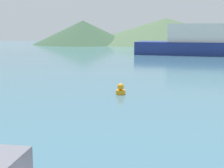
{
  "coord_description": "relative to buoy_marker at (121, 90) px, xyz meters",
  "views": [
    {
      "loc": [
        1.36,
        -2.43,
        4.04
      ],
      "look_at": [
        -0.73,
        14.0,
        1.2
      ],
      "focal_mm": 50.0,
      "sensor_mm": 36.0,
      "label": 1
    }
  ],
  "objects": [
    {
      "name": "hill_west",
      "position": [
        -18.82,
        74.09,
        3.25
      ],
      "size": [
        30.1,
        30.1,
        7.09
      ],
      "color": "#38563D",
      "rests_on": "ground_plane"
    },
    {
      "name": "buoy_marker",
      "position": [
        0.0,
        0.0,
        0.0
      ],
      "size": [
        0.62,
        0.62,
        0.71
      ],
      "color": "orange",
      "rests_on": "ground_plane"
    },
    {
      "name": "hill_central",
      "position": [
        6.42,
        84.21,
        3.76
      ],
      "size": [
        55.0,
        55.0,
        8.1
      ],
      "color": "#4C6647",
      "rests_on": "ground_plane"
    }
  ]
}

